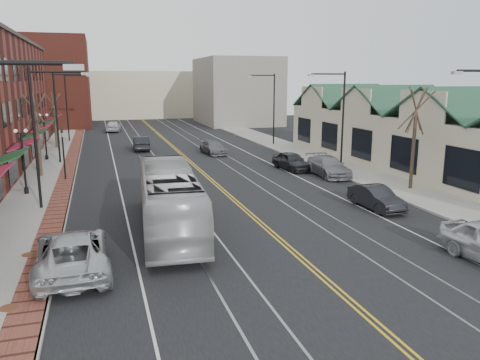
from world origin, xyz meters
TOP-DOWN VIEW (x-y plane):
  - ground at (0.00, 0.00)m, footprint 160.00×160.00m
  - sidewalk_left at (-12.00, 20.00)m, footprint 4.00×120.00m
  - sidewalk_right at (12.00, 20.00)m, footprint 4.00×120.00m
  - building_right at (18.00, 20.00)m, footprint 8.00×36.00m
  - backdrop_left at (-16.00, 70.00)m, footprint 14.00×18.00m
  - backdrop_mid at (0.00, 85.00)m, footprint 22.00×14.00m
  - backdrop_right at (15.00, 65.00)m, footprint 12.00×16.00m
  - streetlight_l_1 at (-11.05, 16.00)m, footprint 3.33×0.25m
  - streetlight_l_2 at (-11.05, 32.00)m, footprint 3.33×0.25m
  - streetlight_l_3 at (-11.05, 48.00)m, footprint 3.33×0.25m
  - streetlight_r_1 at (11.05, 22.00)m, footprint 3.33×0.25m
  - streetlight_r_2 at (11.05, 38.00)m, footprint 3.33×0.25m
  - lamppost_l_2 at (-12.80, 20.00)m, footprint 0.84×0.28m
  - lamppost_l_3 at (-12.80, 34.00)m, footprint 0.84×0.28m
  - tree_left_near at (-12.50, 26.00)m, footprint 1.78×1.37m
  - tree_left_far at (-12.50, 42.00)m, footprint 1.66×1.28m
  - tree_right_mid at (12.50, 14.00)m, footprint 1.90×1.46m
  - manhole_mid at (-11.20, 3.00)m, footprint 0.60×0.60m
  - manhole_far at (-11.20, 8.00)m, footprint 0.60×0.60m
  - traffic_signal at (-10.60, 24.00)m, footprint 0.18×0.15m
  - transit_bus at (-4.79, 10.05)m, footprint 3.58×11.70m
  - parked_suv at (-9.30, 5.85)m, footprint 3.00×6.08m
  - parked_car_b at (7.50, 10.50)m, footprint 1.58×4.21m
  - parked_car_c at (9.30, 20.04)m, footprint 2.40×5.39m
  - parked_car_d at (7.50, 23.22)m, footprint 2.33×4.64m
  - distant_car_left at (-3.66, 38.32)m, footprint 1.71×4.61m
  - distant_car_right at (3.16, 33.43)m, footprint 2.33×4.78m
  - distant_car_far at (-5.88, 57.80)m, footprint 2.51×5.00m

SIDE VIEW (x-z plane):
  - ground at x=0.00m, z-range 0.00..0.00m
  - sidewalk_left at x=-12.00m, z-range 0.00..0.15m
  - sidewalk_right at x=12.00m, z-range 0.00..0.15m
  - manhole_mid at x=-11.20m, z-range 0.15..0.17m
  - manhole_far at x=-11.20m, z-range 0.15..0.17m
  - distant_car_right at x=3.16m, z-range 0.00..1.34m
  - parked_car_b at x=7.50m, z-range 0.00..1.37m
  - distant_car_left at x=-3.66m, z-range 0.00..1.51m
  - parked_car_d at x=7.50m, z-range 0.00..1.52m
  - parked_car_c at x=9.30m, z-range 0.00..1.54m
  - distant_car_far at x=-5.88m, z-range 0.00..1.63m
  - parked_suv at x=-9.30m, z-range 0.00..1.66m
  - transit_bus at x=-4.79m, z-range 0.00..3.21m
  - lamppost_l_2 at x=-12.80m, z-range 0.07..4.34m
  - lamppost_l_3 at x=-12.80m, z-range 0.07..4.34m
  - building_right at x=18.00m, z-range 0.00..4.60m
  - traffic_signal at x=-10.60m, z-range 0.45..4.25m
  - tree_left_far at x=-12.50m, z-range 0.26..6.29m
  - tree_left_near at x=-12.50m, z-range 0.27..6.75m
  - tree_right_mid at x=12.50m, z-range 0.28..7.22m
  - backdrop_mid at x=0.00m, z-range 0.00..9.00m
  - streetlight_l_1 at x=-11.05m, z-range 1.03..9.03m
  - streetlight_l_2 at x=-11.05m, z-range 1.03..9.03m
  - streetlight_l_3 at x=-11.05m, z-range 1.03..9.03m
  - streetlight_r_1 at x=11.05m, z-range 1.03..9.03m
  - streetlight_r_2 at x=11.05m, z-range 1.03..9.03m
  - backdrop_right at x=15.00m, z-range 0.00..11.00m
  - backdrop_left at x=-16.00m, z-range 0.00..14.00m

